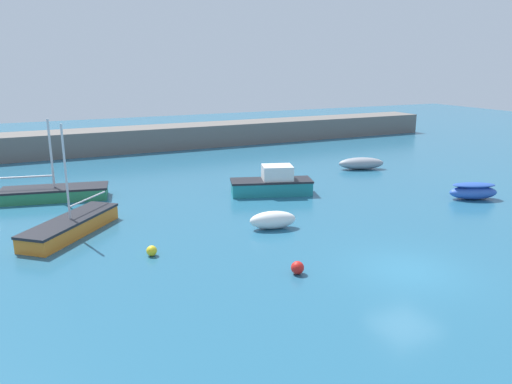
{
  "coord_description": "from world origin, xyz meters",
  "views": [
    {
      "loc": [
        -13.12,
        -13.86,
        7.93
      ],
      "look_at": [
        -1.61,
        10.57,
        0.84
      ],
      "focal_mm": 35.0,
      "sensor_mm": 36.0,
      "label": 1
    }
  ],
  "objects_px": {
    "sailboat_twin_hulled": "(55,193)",
    "mooring_buoy_yellow": "(152,251)",
    "fishing_dinghy_green": "(273,220)",
    "motorboat_with_cabin": "(273,183)",
    "sailboat_tall_mast": "(71,226)",
    "rowboat_with_red_cover": "(473,191)",
    "rowboat_blue_near": "(361,163)",
    "mooring_buoy_red": "(297,268)"
  },
  "relations": [
    {
      "from": "sailboat_tall_mast",
      "to": "rowboat_with_red_cover",
      "type": "xyz_separation_m",
      "value": [
        22.23,
        -3.58,
        0.08
      ]
    },
    {
      "from": "rowboat_with_red_cover",
      "to": "mooring_buoy_red",
      "type": "relative_size",
      "value": 5.99
    },
    {
      "from": "motorboat_with_cabin",
      "to": "mooring_buoy_yellow",
      "type": "bearing_deg",
      "value": 54.76
    },
    {
      "from": "rowboat_blue_near",
      "to": "rowboat_with_red_cover",
      "type": "height_order",
      "value": "rowboat_with_red_cover"
    },
    {
      "from": "rowboat_blue_near",
      "to": "rowboat_with_red_cover",
      "type": "distance_m",
      "value": 9.79
    },
    {
      "from": "sailboat_tall_mast",
      "to": "mooring_buoy_red",
      "type": "height_order",
      "value": "sailboat_tall_mast"
    },
    {
      "from": "sailboat_twin_hulled",
      "to": "fishing_dinghy_green",
      "type": "height_order",
      "value": "sailboat_twin_hulled"
    },
    {
      "from": "sailboat_twin_hulled",
      "to": "sailboat_tall_mast",
      "type": "xyz_separation_m",
      "value": [
        0.24,
        -6.89,
        0.01
      ]
    },
    {
      "from": "fishing_dinghy_green",
      "to": "sailboat_twin_hulled",
      "type": "bearing_deg",
      "value": 144.25
    },
    {
      "from": "fishing_dinghy_green",
      "to": "motorboat_with_cabin",
      "type": "height_order",
      "value": "motorboat_with_cabin"
    },
    {
      "from": "fishing_dinghy_green",
      "to": "mooring_buoy_yellow",
      "type": "height_order",
      "value": "fishing_dinghy_green"
    },
    {
      "from": "rowboat_blue_near",
      "to": "mooring_buoy_red",
      "type": "bearing_deg",
      "value": 65.27
    },
    {
      "from": "rowboat_blue_near",
      "to": "mooring_buoy_red",
      "type": "relative_size",
      "value": 7.13
    },
    {
      "from": "motorboat_with_cabin",
      "to": "mooring_buoy_yellow",
      "type": "height_order",
      "value": "motorboat_with_cabin"
    },
    {
      "from": "sailboat_twin_hulled",
      "to": "fishing_dinghy_green",
      "type": "bearing_deg",
      "value": -36.34
    },
    {
      "from": "rowboat_with_red_cover",
      "to": "mooring_buoy_yellow",
      "type": "distance_m",
      "value": 19.46
    },
    {
      "from": "sailboat_twin_hulled",
      "to": "rowboat_blue_near",
      "type": "distance_m",
      "value": 21.64
    },
    {
      "from": "mooring_buoy_yellow",
      "to": "sailboat_twin_hulled",
      "type": "bearing_deg",
      "value": 105.1
    },
    {
      "from": "sailboat_twin_hulled",
      "to": "rowboat_with_red_cover",
      "type": "xyz_separation_m",
      "value": [
        22.47,
        -10.46,
        0.09
      ]
    },
    {
      "from": "sailboat_tall_mast",
      "to": "rowboat_with_red_cover",
      "type": "height_order",
      "value": "sailboat_tall_mast"
    },
    {
      "from": "mooring_buoy_red",
      "to": "motorboat_with_cabin",
      "type": "bearing_deg",
      "value": 67.46
    },
    {
      "from": "rowboat_with_red_cover",
      "to": "motorboat_with_cabin",
      "type": "bearing_deg",
      "value": 171.3
    },
    {
      "from": "rowboat_blue_near",
      "to": "mooring_buoy_yellow",
      "type": "distance_m",
      "value": 21.36
    },
    {
      "from": "fishing_dinghy_green",
      "to": "sailboat_tall_mast",
      "type": "bearing_deg",
      "value": 171.83
    },
    {
      "from": "sailboat_twin_hulled",
      "to": "sailboat_tall_mast",
      "type": "distance_m",
      "value": 6.89
    },
    {
      "from": "motorboat_with_cabin",
      "to": "rowboat_with_red_cover",
      "type": "relative_size",
      "value": 1.71
    },
    {
      "from": "sailboat_twin_hulled",
      "to": "motorboat_with_cabin",
      "type": "height_order",
      "value": "sailboat_twin_hulled"
    },
    {
      "from": "rowboat_with_red_cover",
      "to": "mooring_buoy_red",
      "type": "bearing_deg",
      "value": -139.46
    },
    {
      "from": "fishing_dinghy_green",
      "to": "motorboat_with_cabin",
      "type": "relative_size",
      "value": 0.46
    },
    {
      "from": "fishing_dinghy_green",
      "to": "rowboat_blue_near",
      "type": "height_order",
      "value": "rowboat_blue_near"
    },
    {
      "from": "fishing_dinghy_green",
      "to": "mooring_buoy_yellow",
      "type": "relative_size",
      "value": 5.46
    },
    {
      "from": "fishing_dinghy_green",
      "to": "rowboat_with_red_cover",
      "type": "bearing_deg",
      "value": 11.0
    },
    {
      "from": "sailboat_twin_hulled",
      "to": "rowboat_blue_near",
      "type": "relative_size",
      "value": 1.85
    },
    {
      "from": "mooring_buoy_red",
      "to": "mooring_buoy_yellow",
      "type": "relative_size",
      "value": 1.15
    },
    {
      "from": "fishing_dinghy_green",
      "to": "rowboat_blue_near",
      "type": "relative_size",
      "value": 0.67
    },
    {
      "from": "rowboat_with_red_cover",
      "to": "mooring_buoy_yellow",
      "type": "relative_size",
      "value": 6.86
    },
    {
      "from": "sailboat_twin_hulled",
      "to": "rowboat_with_red_cover",
      "type": "bearing_deg",
      "value": -13.46
    },
    {
      "from": "rowboat_blue_near",
      "to": "rowboat_with_red_cover",
      "type": "bearing_deg",
      "value": 113.72
    },
    {
      "from": "sailboat_twin_hulled",
      "to": "motorboat_with_cabin",
      "type": "distance_m",
      "value": 12.99
    },
    {
      "from": "rowboat_blue_near",
      "to": "rowboat_with_red_cover",
      "type": "relative_size",
      "value": 1.19
    },
    {
      "from": "rowboat_with_red_cover",
      "to": "mooring_buoy_red",
      "type": "distance_m",
      "value": 15.63
    },
    {
      "from": "sailboat_twin_hulled",
      "to": "mooring_buoy_yellow",
      "type": "bearing_deg",
      "value": -63.38
    }
  ]
}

